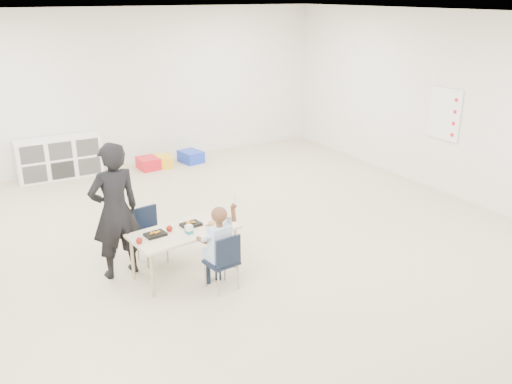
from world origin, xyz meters
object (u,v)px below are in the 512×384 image
table (185,252)px  adult (115,211)px  child (221,245)px  chair_near (221,261)px  cubby_shelf (59,158)px

table → adult: adult is taller
child → adult: 1.25m
chair_near → child: size_ratio=0.63×
chair_near → child: child is taller
cubby_shelf → adult: bearing=-91.6°
chair_near → child: 0.19m
child → cubby_shelf: size_ratio=0.73×
chair_near → child: (0.00, 0.00, 0.19)m
chair_near → adult: adult is taller
table → cubby_shelf: 4.31m
table → cubby_shelf: (-0.54, 4.27, 0.07)m
table → adult: size_ratio=0.81×
cubby_shelf → adult: size_ratio=0.90×
child → adult: adult is taller
table → child: size_ratio=1.22×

